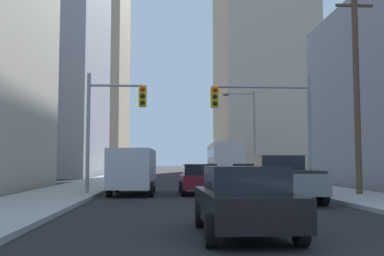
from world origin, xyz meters
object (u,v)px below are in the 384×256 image
(sedan_maroon, at_px, (199,179))
(sedan_blue, at_px, (243,175))
(city_bus, at_px, (224,159))
(traffic_signal_near_left, at_px, (113,114))
(sedan_black, at_px, (244,200))
(cargo_van_silver, at_px, (133,169))
(pickup_truck_grey, at_px, (284,179))
(traffic_signal_near_right, at_px, (266,113))

(sedan_maroon, height_order, sedan_blue, same)
(city_bus, distance_m, traffic_signal_near_left, 22.82)
(sedan_black, relative_size, traffic_signal_near_left, 0.70)
(city_bus, distance_m, sedan_blue, 14.64)
(cargo_van_silver, distance_m, sedan_black, 13.28)
(sedan_blue, bearing_deg, pickup_truck_grey, -90.58)
(city_bus, height_order, traffic_signal_near_right, traffic_signal_near_right)
(cargo_van_silver, bearing_deg, sedan_maroon, -0.19)
(sedan_blue, relative_size, traffic_signal_near_left, 0.70)
(sedan_black, distance_m, sedan_maroon, 12.83)
(city_bus, relative_size, sedan_blue, 2.75)
(traffic_signal_near_left, bearing_deg, pickup_truck_grey, -26.82)
(city_bus, height_order, sedan_black, city_bus)
(sedan_maroon, relative_size, traffic_signal_near_left, 0.70)
(pickup_truck_grey, distance_m, cargo_van_silver, 7.87)
(sedan_black, bearing_deg, sedan_maroon, 89.98)
(cargo_van_silver, relative_size, sedan_blue, 1.25)
(pickup_truck_grey, distance_m, sedan_black, 9.01)
(sedan_blue, height_order, traffic_signal_near_left, traffic_signal_near_left)
(traffic_signal_near_right, bearing_deg, traffic_signal_near_left, -179.99)
(pickup_truck_grey, relative_size, sedan_maroon, 1.29)
(cargo_van_silver, xyz_separation_m, sedan_maroon, (3.34, -0.01, -0.52))
(sedan_black, xyz_separation_m, sedan_maroon, (0.00, 12.83, 0.00))
(traffic_signal_near_right, bearing_deg, sedan_maroon, 169.27)
(city_bus, distance_m, sedan_black, 33.64)
(pickup_truck_grey, relative_size, traffic_signal_near_left, 0.91)
(sedan_blue, height_order, traffic_signal_near_right, traffic_signal_near_right)
(cargo_van_silver, relative_size, traffic_signal_near_left, 0.88)
(city_bus, bearing_deg, pickup_truck_grey, -91.82)
(pickup_truck_grey, bearing_deg, traffic_signal_near_right, 87.60)
(sedan_black, bearing_deg, cargo_van_silver, 104.55)
(pickup_truck_grey, xyz_separation_m, traffic_signal_near_right, (0.16, 3.78, 3.17))
(pickup_truck_grey, height_order, cargo_van_silver, cargo_van_silver)
(sedan_maroon, distance_m, traffic_signal_near_left, 5.41)
(sedan_black, relative_size, sedan_maroon, 1.01)
(traffic_signal_near_left, height_order, traffic_signal_near_right, same)
(sedan_black, bearing_deg, city_bus, 83.23)
(city_bus, xyz_separation_m, sedan_blue, (-0.69, -14.58, -1.16))
(traffic_signal_near_left, bearing_deg, sedan_maroon, 8.37)
(pickup_truck_grey, height_order, sedan_black, pickup_truck_grey)
(cargo_van_silver, bearing_deg, sedan_blue, 42.00)
(sedan_black, height_order, sedan_maroon, same)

